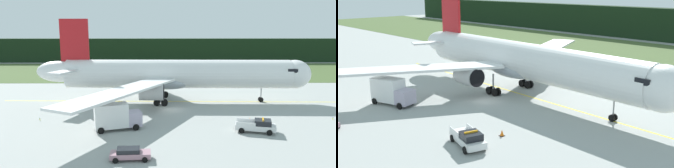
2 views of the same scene
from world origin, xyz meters
TOP-DOWN VIEW (x-y plane):
  - ground at (0.00, 0.00)m, footprint 320.00×320.00m
  - grass_verge at (0.00, 50.71)m, footprint 320.00×46.58m
  - taxiway_centerline_main at (1.39, 6.52)m, footprint 67.75×2.24m
  - airliner at (0.71, 6.54)m, footprint 52.48×53.44m
  - ops_pickup_truck at (11.49, -11.99)m, footprint 5.68×3.40m
  - catering_truck at (-7.88, -10.73)m, footprint 6.84×4.30m
  - apron_cone at (11.72, -7.44)m, footprint 0.58×0.58m
  - taxiway_edge_light_west at (-20.34, -6.12)m, footprint 0.12×0.12m

SIDE VIEW (x-z plane):
  - ground at x=0.00m, z-range 0.00..0.00m
  - taxiway_centerline_main at x=1.39m, z-range 0.00..0.01m
  - grass_verge at x=0.00m, z-range 0.00..0.04m
  - taxiway_edge_light_west at x=-20.34m, z-range 0.02..0.46m
  - apron_cone at x=11.72m, z-range -0.01..0.72m
  - ops_pickup_truck at x=11.49m, z-range -0.07..1.87m
  - catering_truck at x=-7.88m, z-range -0.02..3.89m
  - airliner at x=0.71m, z-range -2.62..13.16m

